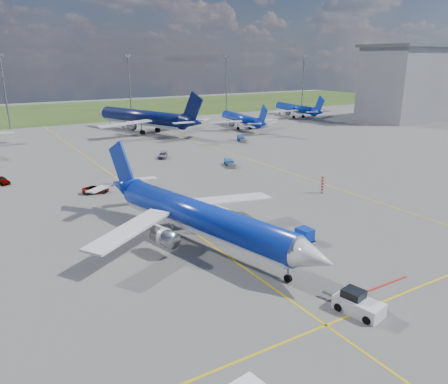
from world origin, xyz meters
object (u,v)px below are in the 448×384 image
pushback_tug (358,304)px  baggage_tug_e (242,140)px  uld_container (305,235)px  bg_jet_ene (295,117)px  service_car_b (96,190)px  warning_post (322,184)px  baggage_tug_w (230,163)px  service_car_a (2,180)px  service_car_c (163,155)px  main_airliner (201,245)px  bg_jet_n (143,132)px  bg_jet_ne (241,128)px

pushback_tug → baggage_tug_e: bearing=51.3°
uld_container → bg_jet_ene: bearing=46.5°
service_car_b → pushback_tug: bearing=-157.8°
warning_post → baggage_tug_w: 24.17m
baggage_tug_e → service_car_a: bearing=-149.6°
service_car_b → bg_jet_ene: bearing=-46.7°
bg_jet_ene → uld_container: (-76.02, -91.94, 0.78)m
service_car_c → uld_container: bearing=-63.6°
pushback_tug → main_airliner: bearing=91.3°
bg_jet_n → bg_jet_ne: bearing=143.0°
pushback_tug → baggage_tug_e: (36.83, 73.99, -0.27)m
service_car_c → service_car_a: bearing=-140.8°
service_car_a → warning_post: bearing=-57.0°
bg_jet_n → service_car_a: size_ratio=12.11×
bg_jet_ne → baggage_tug_w: size_ratio=6.27×
main_airliner → service_car_b: bearing=86.7°
main_airliner → baggage_tug_w: bearing=39.7°
service_car_a → service_car_b: bearing=-68.1°
bg_jet_n → baggage_tug_w: 50.70m
service_car_a → service_car_b: size_ratio=0.92×
bg_jet_ene → baggage_tug_e: bearing=42.0°
service_car_a → service_car_c: bearing=-11.8°
bg_jet_ne → baggage_tug_e: bearing=64.3°
main_airliner → service_car_a: bearing=99.5°
bg_jet_ene → baggage_tug_e: size_ratio=6.62×
warning_post → service_car_a: warning_post is taller
baggage_tug_w → service_car_c: bearing=142.0°
service_car_a → baggage_tug_e: size_ratio=0.77×
bg_jet_ne → service_car_c: bearing=42.3°
bg_jet_ne → bg_jet_ene: size_ratio=0.97×
pushback_tug → service_car_a: size_ratio=1.48×
warning_post → bg_jet_ne: size_ratio=0.09×
warning_post → baggage_tug_e: (14.56, 46.07, -0.98)m
uld_container → baggage_tug_e: size_ratio=0.38×
pushback_tug → uld_container: 15.81m
uld_container → baggage_tug_w: uld_container is taller
baggage_tug_e → pushback_tug: bearing=-98.2°
bg_jet_ene → pushback_tug: bearing=58.9°
main_airliner → baggage_tug_w: main_airliner is taller
bg_jet_n → bg_jet_ne: size_ratio=1.46×
bg_jet_ne → main_airliner: (-54.14, -73.61, 0.00)m
warning_post → service_car_b: warning_post is taller
uld_container → baggage_tug_e: (30.24, 59.62, -0.26)m
bg_jet_n → main_airliner: bg_jet_n is taller
service_car_a → service_car_c: size_ratio=0.91×
service_car_b → main_airliner: bearing=-159.2°
pushback_tug → baggage_tug_w: size_ratio=1.12×
bg_jet_ene → main_airliner: size_ratio=0.88×
warning_post → bg_jet_ne: (27.13, 65.50, -1.50)m
pushback_tug → service_car_c: size_ratio=1.34×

